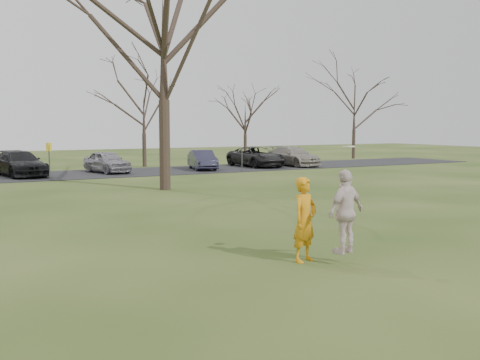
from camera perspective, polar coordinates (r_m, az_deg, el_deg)
name	(u,v)px	position (r m, az deg, el deg)	size (l,w,h in m)	color
ground	(327,263)	(12.70, 8.79, -8.32)	(120.00, 120.00, 0.00)	#1E380F
parking_strip	(75,175)	(35.69, -16.41, 0.53)	(62.00, 6.50, 0.04)	black
player_defender	(305,220)	(12.57, 6.59, -4.02)	(0.69, 0.45, 1.89)	orange
car_3	(20,164)	(35.43, -21.47, 1.57)	(2.08, 5.11, 1.48)	black
car_4	(107,162)	(36.38, -13.34, 1.83)	(1.64, 4.07, 1.39)	gray
car_5	(202,160)	(38.02, -3.83, 2.06)	(1.38, 3.96, 1.30)	#2A293E
car_6	(256,157)	(40.56, 1.64, 2.38)	(2.36, 5.12, 1.42)	black
car_7	(293,156)	(41.48, 5.43, 2.41)	(1.97, 4.84, 1.41)	gray
catching_play	(346,212)	(12.45, 10.68, -3.16)	(1.16, 0.69, 2.36)	beige
sign_yellow	(49,154)	(32.28, -18.81, 2.49)	(0.35, 0.35, 2.08)	#47474C
sign_white	(242,150)	(36.31, 0.20, 3.11)	(0.35, 0.35, 2.08)	#47474C
big_tree	(163,38)	(26.82, -7.79, 14.05)	(9.00, 9.00, 14.00)	#352821
small_tree_row	(120,113)	(41.57, -12.12, 6.67)	(55.00, 5.90, 8.50)	#352821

